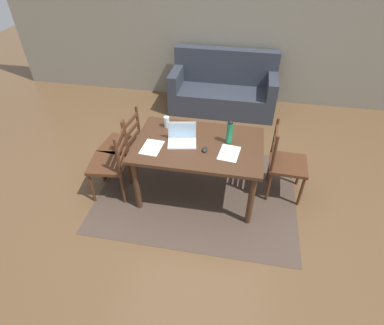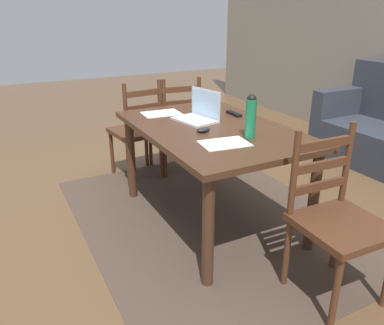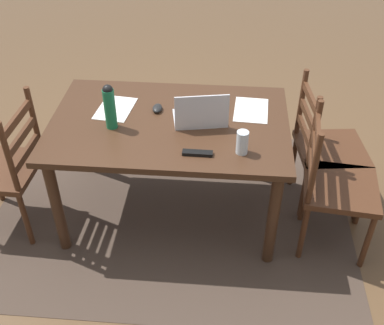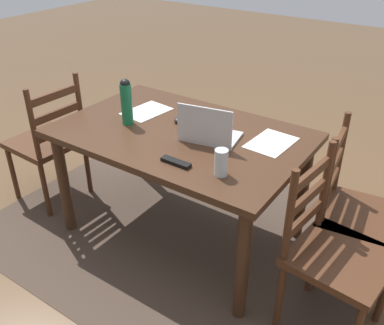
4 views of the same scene
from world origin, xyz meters
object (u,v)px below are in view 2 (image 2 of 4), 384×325
(chair_left_near, at_px, (139,131))
(laptop, at_px, (199,113))
(water_bottle, at_px, (251,116))
(drinking_glass, at_px, (214,101))
(dining_table, at_px, (211,139))
(computer_mouse, at_px, (203,130))
(chair_right_far, at_px, (337,220))
(chair_left_far, at_px, (175,126))
(tv_remote, at_px, (234,114))

(chair_left_near, relative_size, laptop, 2.67)
(water_bottle, bearing_deg, chair_left_near, -168.58)
(drinking_glass, bearing_deg, chair_left_near, -141.10)
(drinking_glass, bearing_deg, water_bottle, -13.93)
(dining_table, height_order, computer_mouse, computer_mouse)
(dining_table, relative_size, computer_mouse, 14.64)
(dining_table, height_order, drinking_glass, drinking_glass)
(chair_right_far, bearing_deg, chair_left_near, -169.52)
(computer_mouse, bearing_deg, chair_left_far, 164.50)
(water_bottle, bearing_deg, chair_right_far, 8.60)
(dining_table, xyz_separation_m, laptop, (-0.19, 0.01, 0.15))
(laptop, xyz_separation_m, water_bottle, (0.53, 0.08, 0.09))
(chair_left_far, xyz_separation_m, water_bottle, (1.36, -0.10, 0.43))
(water_bottle, bearing_deg, chair_left_far, 175.89)
(chair_right_far, height_order, tv_remote, chair_right_far)
(chair_left_near, bearing_deg, computer_mouse, 3.54)
(laptop, relative_size, drinking_glass, 2.56)
(water_bottle, height_order, drinking_glass, water_bottle)
(dining_table, relative_size, tv_remote, 8.61)
(chair_left_far, xyz_separation_m, tv_remote, (0.82, 0.14, 0.30))
(chair_right_far, xyz_separation_m, drinking_glass, (-1.46, 0.09, 0.35))
(drinking_glass, relative_size, tv_remote, 0.81)
(laptop, bearing_deg, computer_mouse, -23.63)
(chair_left_near, bearing_deg, chair_left_far, 90.00)
(dining_table, distance_m, chair_left_near, 1.06)
(chair_left_far, bearing_deg, dining_table, -10.31)
(dining_table, xyz_separation_m, drinking_glass, (-0.44, 0.28, 0.16))
(chair_left_near, distance_m, chair_right_far, 2.08)
(chair_right_far, distance_m, chair_left_far, 2.04)
(water_bottle, height_order, tv_remote, water_bottle)
(chair_left_far, bearing_deg, water_bottle, -4.11)
(computer_mouse, bearing_deg, drinking_glass, 142.90)
(drinking_glass, bearing_deg, dining_table, -32.46)
(chair_left_near, relative_size, computer_mouse, 9.50)
(chair_right_far, bearing_deg, dining_table, -169.35)
(chair_right_far, relative_size, tv_remote, 5.59)
(chair_left_far, bearing_deg, laptop, -12.22)
(laptop, xyz_separation_m, tv_remote, (-0.00, 0.31, -0.05))
(water_bottle, distance_m, computer_mouse, 0.35)
(chair_left_far, bearing_deg, drinking_glass, 9.37)
(chair_left_far, xyz_separation_m, laptop, (0.83, -0.18, 0.34))
(dining_table, xyz_separation_m, tv_remote, (-0.20, 0.32, 0.10))
(chair_left_near, height_order, chair_right_far, same)
(dining_table, height_order, chair_right_far, chair_right_far)
(chair_left_near, relative_size, chair_left_far, 1.00)
(chair_left_near, bearing_deg, laptop, 13.06)
(chair_left_far, distance_m, tv_remote, 0.89)
(water_bottle, distance_m, drinking_glass, 0.81)
(chair_left_far, distance_m, drinking_glass, 0.69)
(chair_right_far, relative_size, water_bottle, 3.34)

